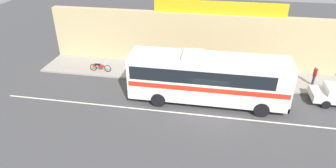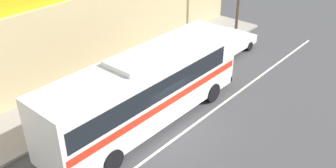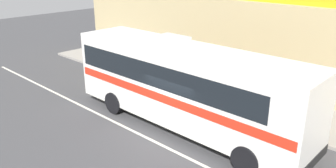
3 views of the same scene
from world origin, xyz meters
TOP-DOWN VIEW (x-y plane):
  - ground_plane at (0.00, 0.00)m, footprint 70.00×70.00m
  - sidewalk_slab at (0.00, 5.20)m, footprint 30.00×3.60m
  - storefront_facade at (0.00, 7.35)m, footprint 30.00×0.70m
  - storefront_billboard at (0.09, 7.35)m, footprint 11.05×0.12m
  - road_center_stripe at (0.00, -0.80)m, footprint 30.00×0.14m
  - intercity_bus at (-0.32, 1.01)m, footprint 11.12×2.68m
  - motorcycle_blue at (-9.69, 4.21)m, footprint 1.93×0.56m
  - motorcycle_black at (-3.82, 4.32)m, footprint 1.83×0.56m
  - pedestrian_far_left at (7.98, 4.85)m, footprint 0.30×0.48m

SIDE VIEW (x-z plane):
  - ground_plane at x=0.00m, z-range 0.00..0.00m
  - road_center_stripe at x=0.00m, z-range 0.00..0.01m
  - sidewalk_slab at x=0.00m, z-range 0.00..0.14m
  - motorcycle_blue at x=-9.69m, z-range 0.09..1.04m
  - motorcycle_black at x=-3.82m, z-range 0.09..1.04m
  - pedestrian_far_left at x=7.98m, z-range 0.27..1.92m
  - intercity_bus at x=-0.32m, z-range 0.17..3.96m
  - storefront_facade at x=0.00m, z-range 0.00..4.80m
  - storefront_billboard at x=0.09m, z-range 4.80..5.90m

